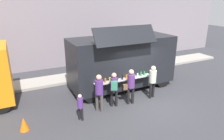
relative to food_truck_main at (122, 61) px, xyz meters
The scene contains 11 objects.
ground_plane 2.94m from the food_truck_main, 83.47° to the right, with size 60.00×60.00×0.00m, color #38383D.
curb_strip 5.02m from the food_truck_main, 146.80° to the left, with size 28.00×1.60×0.15m, color #9E998E.
building_behind 7.60m from the food_truck_main, 114.74° to the left, with size 32.00×2.40×8.18m, color gray.
food_truck_main is the anchor object (origin of this frame).
traffic_cone_orange 5.90m from the food_truck_main, 159.80° to the right, with size 0.36×0.36×0.55m, color orange.
trash_bin 4.89m from the food_truck_main, 29.14° to the left, with size 0.60×0.60×1.01m, color #2E6039.
customer_front_ordering 2.08m from the food_truck_main, 106.52° to the right, with size 0.58×0.36×1.77m.
customer_mid_with_backpack 2.38m from the food_truck_main, 127.55° to the right, with size 0.45×0.55×1.69m.
customer_rear_waiting 2.96m from the food_truck_main, 138.80° to the right, with size 0.36×0.36×1.77m.
customer_extra_browsing 2.08m from the food_truck_main, 67.10° to the right, with size 0.35×0.35×1.73m.
child_near_queue 4.00m from the food_truck_main, 144.68° to the right, with size 0.24×0.24×1.19m.
Camera 1 is at (-5.59, -7.20, 4.88)m, focal length 32.98 mm.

